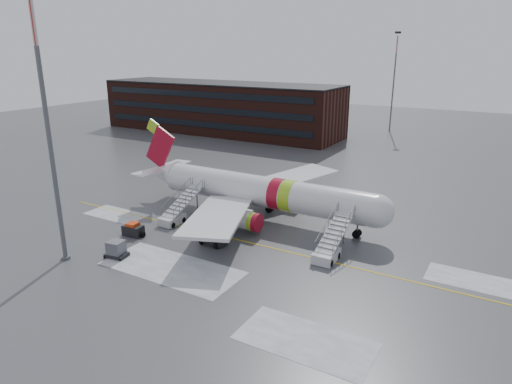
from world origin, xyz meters
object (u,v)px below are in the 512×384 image
Objects in this scene: airliner at (258,191)px; baggage_tractor at (133,230)px; airstair_aft at (176,214)px; uld_container at (116,250)px; pushback_tug at (212,238)px; airstair_fwd at (329,248)px; light_mast_near at (48,127)px.

baggage_tractor is at bearing -126.95° from airliner.
airstair_aft is 3.32× the size of uld_container.
airstair_aft is 8.27m from pushback_tug.
airstair_fwd is 21.66m from uld_container.
airliner reaches higher than airstair_fwd.
airliner reaches higher than uld_container.
airstair_fwd is at bearing 14.42° from pushback_tug.
airliner is 11.77× the size of pushback_tug.
airstair_fwd is 2.57× the size of baggage_tractor.
airstair_aft reaches higher than uld_container.
airstair_fwd is at bearing 30.78° from light_mast_near.
uld_container is at bearing -62.44° from baggage_tractor.
airstair_aft is 2.57× the size of baggage_tractor.
airstair_fwd is 19.91m from airstair_aft.
uld_container is at bearing -111.01° from airliner.
light_mast_near reaches higher than uld_container.
airstair_fwd is at bearing 14.99° from baggage_tractor.
pushback_tug is at bearing 44.57° from light_mast_near.
airliner reaches higher than pushback_tug.
baggage_tractor is (-9.23, -12.27, -2.77)m from airliner.
pushback_tug is at bearing 15.75° from baggage_tractor.
airliner is 10.38m from airstair_aft.
pushback_tug is at bearing -90.48° from airliner.
baggage_tractor is at bearing 117.56° from uld_container.
airliner is 10.06m from pushback_tug.
airstair_fwd is 29.42m from light_mast_near.
pushback_tug is (7.64, -3.16, -0.34)m from airstair_aft.
baggage_tractor is at bearing -104.77° from airstair_aft.
light_mast_near is at bearing -118.02° from airliner.
airliner is 14.03m from airstair_fwd.
uld_container is 0.78× the size of baggage_tractor.
airliner is 11.71× the size of baggage_tractor.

